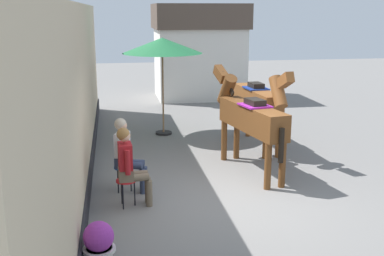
{
  "coord_description": "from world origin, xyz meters",
  "views": [
    {
      "loc": [
        -1.89,
        -7.63,
        3.28
      ],
      "look_at": [
        -0.4,
        1.2,
        1.05
      ],
      "focal_mm": 44.5,
      "sensor_mm": 36.0,
      "label": 1
    }
  ],
  "objects_px": {
    "seated_visitor_near": "(129,163)",
    "saddled_horse_far": "(259,101)",
    "seated_visitor_far": "(126,151)",
    "flower_planter_near": "(99,244)",
    "saddled_horse_near": "(249,117)",
    "cafe_parasol": "(162,46)"
  },
  "relations": [
    {
      "from": "seated_visitor_near",
      "to": "flower_planter_near",
      "type": "bearing_deg",
      "value": -103.78
    },
    {
      "from": "seated_visitor_near",
      "to": "seated_visitor_far",
      "type": "xyz_separation_m",
      "value": [
        -0.03,
        0.7,
        0.0
      ]
    },
    {
      "from": "seated_visitor_near",
      "to": "flower_planter_near",
      "type": "xyz_separation_m",
      "value": [
        -0.48,
        -1.96,
        -0.44
      ]
    },
    {
      "from": "cafe_parasol",
      "to": "saddled_horse_far",
      "type": "bearing_deg",
      "value": -38.51
    },
    {
      "from": "saddled_horse_far",
      "to": "seated_visitor_far",
      "type": "bearing_deg",
      "value": -143.89
    },
    {
      "from": "saddled_horse_near",
      "to": "seated_visitor_far",
      "type": "bearing_deg",
      "value": -163.18
    },
    {
      "from": "flower_planter_near",
      "to": "saddled_horse_far",
      "type": "bearing_deg",
      "value": 53.68
    },
    {
      "from": "seated_visitor_far",
      "to": "flower_planter_near",
      "type": "distance_m",
      "value": 2.74
    },
    {
      "from": "saddled_horse_near",
      "to": "cafe_parasol",
      "type": "bearing_deg",
      "value": 113.12
    },
    {
      "from": "seated_visitor_near",
      "to": "cafe_parasol",
      "type": "relative_size",
      "value": 0.54
    },
    {
      "from": "seated_visitor_near",
      "to": "cafe_parasol",
      "type": "distance_m",
      "value": 5.14
    },
    {
      "from": "seated_visitor_far",
      "to": "saddled_horse_far",
      "type": "distance_m",
      "value": 4.05
    },
    {
      "from": "saddled_horse_near",
      "to": "cafe_parasol",
      "type": "distance_m",
      "value": 3.79
    },
    {
      "from": "saddled_horse_near",
      "to": "saddled_horse_far",
      "type": "height_order",
      "value": "same"
    },
    {
      "from": "saddled_horse_near",
      "to": "flower_planter_near",
      "type": "distance_m",
      "value": 4.62
    },
    {
      "from": "saddled_horse_far",
      "to": "flower_planter_near",
      "type": "height_order",
      "value": "saddled_horse_far"
    },
    {
      "from": "seated_visitor_far",
      "to": "flower_planter_near",
      "type": "bearing_deg",
      "value": -99.59
    },
    {
      "from": "seated_visitor_near",
      "to": "saddled_horse_far",
      "type": "xyz_separation_m",
      "value": [
        3.22,
        3.08,
        0.38
      ]
    },
    {
      "from": "seated_visitor_near",
      "to": "saddled_horse_far",
      "type": "relative_size",
      "value": 0.46
    },
    {
      "from": "seated_visitor_far",
      "to": "saddled_horse_far",
      "type": "xyz_separation_m",
      "value": [
        3.25,
        2.37,
        0.38
      ]
    },
    {
      "from": "saddled_horse_far",
      "to": "flower_planter_near",
      "type": "relative_size",
      "value": 4.68
    },
    {
      "from": "seated_visitor_far",
      "to": "cafe_parasol",
      "type": "xyz_separation_m",
      "value": [
        1.13,
        4.07,
        1.59
      ]
    }
  ]
}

